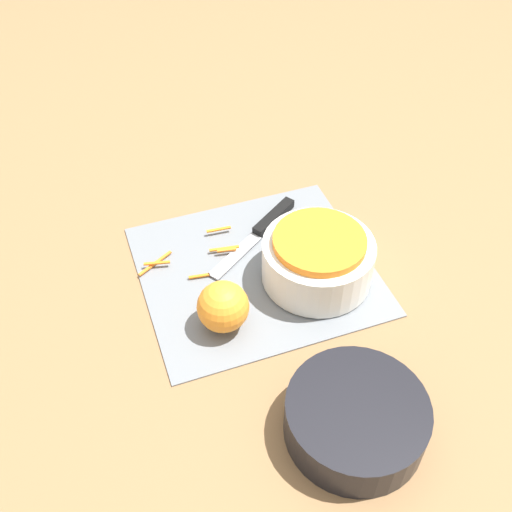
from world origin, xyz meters
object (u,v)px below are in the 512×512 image
bowl_speckled (318,258)px  knife (267,224)px  orange_left (223,307)px  bowl_dark (356,418)px

bowl_speckled → knife: bowl_speckled is taller
knife → bowl_speckled: bearing=69.2°
bowl_speckled → orange_left: bearing=13.8°
knife → orange_left: 0.24m
bowl_speckled → knife: bearing=-76.4°
bowl_dark → knife: size_ratio=0.93×
bowl_speckled → orange_left: size_ratio=2.27×
bowl_dark → knife: bearing=-94.2°
bowl_speckled → knife: size_ratio=0.90×
bowl_dark → orange_left: orange_left is taller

